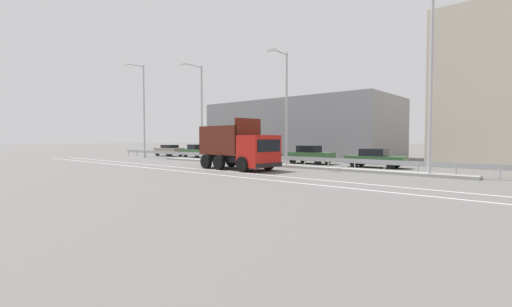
{
  "coord_description": "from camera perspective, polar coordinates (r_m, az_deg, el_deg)",
  "views": [
    {
      "loc": [
        17.16,
        -19.01,
        2.21
      ],
      "look_at": [
        -0.16,
        0.91,
        1.09
      ],
      "focal_mm": 24.0,
      "sensor_mm": 36.0,
      "label": 1
    }
  ],
  "objects": [
    {
      "name": "median_island",
      "position": [
        27.94,
        2.97,
        -1.92
      ],
      "size": [
        28.53,
        1.1,
        0.18
      ],
      "primitive_type": "cube",
      "color": "gray",
      "rests_on": "ground_plane"
    },
    {
      "name": "street_lamp_1",
      "position": [
        34.2,
        -9.26,
        7.43
      ],
      "size": [
        0.71,
        2.49,
        9.37
      ],
      "color": "#ADADB2",
      "rests_on": "ground_plane"
    },
    {
      "name": "median_road_sign",
      "position": [
        31.33,
        -4.51,
        0.87
      ],
      "size": [
        0.77,
        0.16,
        2.55
      ],
      "color": "white",
      "rests_on": "ground_plane"
    },
    {
      "name": "parked_car_1",
      "position": [
        41.85,
        -9.86,
        0.42
      ],
      "size": [
        4.03,
        2.05,
        1.55
      ],
      "rotation": [
        0.0,
        0.0,
        -1.65
      ],
      "color": "#335B33",
      "rests_on": "ground_plane"
    },
    {
      "name": "ground_plane",
      "position": [
        25.7,
        -1.07,
        -2.49
      ],
      "size": [
        320.0,
        320.0,
        0.0
      ],
      "primitive_type": "plane",
      "color": "#605E5B"
    },
    {
      "name": "street_lamp_2",
      "position": [
        26.96,
        4.91,
        8.27
      ],
      "size": [
        0.71,
        2.29,
        8.92
      ],
      "color": "#ADADB2",
      "rests_on": "ground_plane"
    },
    {
      "name": "parked_car_0",
      "position": [
        45.51,
        -14.29,
        0.53
      ],
      "size": [
        4.49,
        1.81,
        1.46
      ],
      "rotation": [
        0.0,
        0.0,
        1.58
      ],
      "color": "gray",
      "rests_on": "ground_plane"
    },
    {
      "name": "lane_strip_0",
      "position": [
        23.77,
        -6.11,
        -2.9
      ],
      "size": [
        51.88,
        0.16,
        0.01
      ],
      "primitive_type": "cube",
      "color": "silver",
      "rests_on": "ground_plane"
    },
    {
      "name": "dump_truck",
      "position": [
        24.36,
        -1.84,
        0.29
      ],
      "size": [
        6.46,
        3.16,
        3.66
      ],
      "rotation": [
        0.0,
        0.0,
        -1.64
      ],
      "color": "red",
      "rests_on": "ground_plane"
    },
    {
      "name": "parked_car_3",
      "position": [
        34.29,
        0.46,
        -0.12
      ],
      "size": [
        4.75,
        1.84,
        1.35
      ],
      "rotation": [
        0.0,
        0.0,
        1.59
      ],
      "color": "black",
      "rests_on": "ground_plane"
    },
    {
      "name": "background_building_0",
      "position": [
        43.22,
        7.36,
        4.0
      ],
      "size": [
        22.75,
        10.92,
        6.81
      ],
      "primitive_type": "cube",
      "color": "gray",
      "rests_on": "ground_plane"
    },
    {
      "name": "street_lamp_3",
      "position": [
        22.62,
        27.07,
        11.35
      ],
      "size": [
        0.7,
        2.12,
        10.66
      ],
      "color": "#ADADB2",
      "rests_on": "ground_plane"
    },
    {
      "name": "median_guardrail",
      "position": [
        28.93,
        4.55,
        -0.82
      ],
      "size": [
        51.88,
        0.09,
        0.78
      ],
      "color": "#9EA0A5",
      "rests_on": "ground_plane"
    },
    {
      "name": "parked_car_4",
      "position": [
        30.86,
        8.97,
        -0.21
      ],
      "size": [
        4.13,
        2.12,
        1.63
      ],
      "rotation": [
        0.0,
        0.0,
        -1.53
      ],
      "color": "#335B33",
      "rests_on": "ground_plane"
    },
    {
      "name": "parked_car_2",
      "position": [
        38.2,
        -5.08,
        0.29
      ],
      "size": [
        4.02,
        2.12,
        1.6
      ],
      "rotation": [
        0.0,
        0.0,
        1.53
      ],
      "color": "#B27A14",
      "rests_on": "ground_plane"
    },
    {
      "name": "street_lamp_0",
      "position": [
        42.73,
        -18.33,
        7.31
      ],
      "size": [
        0.71,
        2.23,
        10.87
      ],
      "color": "#ADADB2",
      "rests_on": "ground_plane"
    },
    {
      "name": "lane_strip_1",
      "position": [
        22.55,
        -9.58,
        -3.21
      ],
      "size": [
        51.88,
        0.16,
        0.01
      ],
      "primitive_type": "cube",
      "color": "silver",
      "rests_on": "ground_plane"
    },
    {
      "name": "parked_car_5",
      "position": [
        27.92,
        19.21,
        -0.74
      ],
      "size": [
        4.55,
        2.13,
        1.46
      ],
      "rotation": [
        0.0,
        0.0,
        -1.49
      ],
      "color": "#335B33",
      "rests_on": "ground_plane"
    }
  ]
}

